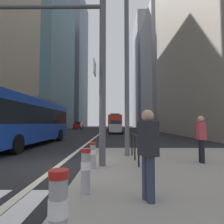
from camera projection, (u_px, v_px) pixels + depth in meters
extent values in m
plane|color=black|center=(99.00, 134.00, 26.75)|extent=(160.00, 160.00, 0.00)
cube|color=beige|center=(103.00, 131.00, 36.73)|extent=(0.20, 80.00, 0.01)
cube|color=slate|center=(44.00, 63.00, 49.47)|extent=(11.31, 22.92, 34.24)
cube|color=slate|center=(67.00, 62.00, 75.13)|extent=(13.21, 21.88, 51.44)
cube|color=#9E9EA3|center=(169.00, 72.00, 51.21)|extent=(12.79, 17.65, 30.38)
cube|color=gray|center=(153.00, 74.00, 71.46)|extent=(13.85, 17.73, 39.76)
cube|color=#14389E|center=(27.00, 121.00, 13.18)|extent=(2.69, 11.23, 2.75)
cube|color=black|center=(27.00, 116.00, 13.20)|extent=(2.72, 11.00, 1.10)
cube|color=#4C4C51|center=(38.00, 101.00, 14.95)|extent=(1.82, 4.06, 0.30)
cylinder|color=black|center=(17.00, 144.00, 9.51)|extent=(0.32, 1.00, 1.00)
cylinder|color=black|center=(60.00, 135.00, 16.65)|extent=(0.32, 1.00, 1.00)
cylinder|color=black|center=(32.00, 135.00, 16.71)|extent=(0.32, 1.00, 1.00)
cube|color=red|center=(115.00, 122.00, 39.67)|extent=(2.51, 11.36, 2.75)
cube|color=black|center=(115.00, 121.00, 39.69)|extent=(2.55, 11.13, 1.10)
cube|color=#4C4C51|center=(115.00, 115.00, 38.06)|extent=(1.75, 4.09, 0.30)
cylinder|color=black|center=(109.00, 128.00, 43.23)|extent=(0.30, 1.00, 1.00)
cylinder|color=black|center=(120.00, 128.00, 43.22)|extent=(0.30, 1.00, 1.00)
cylinder|color=black|center=(109.00, 129.00, 35.98)|extent=(0.30, 1.00, 1.00)
cylinder|color=black|center=(121.00, 129.00, 35.97)|extent=(0.30, 1.00, 1.00)
cube|color=#198456|center=(118.00, 123.00, 63.50)|extent=(2.81, 10.95, 2.75)
cube|color=black|center=(118.00, 122.00, 63.53)|extent=(2.85, 10.74, 1.10)
cube|color=#4C4C51|center=(118.00, 118.00, 61.97)|extent=(1.86, 3.97, 0.30)
cylinder|color=black|center=(115.00, 126.00, 66.95)|extent=(0.33, 1.01, 1.00)
cylinder|color=black|center=(121.00, 126.00, 66.87)|extent=(0.33, 1.01, 1.00)
cylinder|color=black|center=(114.00, 127.00, 60.00)|extent=(0.33, 1.01, 1.00)
cylinder|color=black|center=(122.00, 127.00, 59.91)|extent=(0.33, 1.01, 1.00)
cube|color=maroon|center=(79.00, 126.00, 50.00)|extent=(1.98, 4.67, 1.10)
cube|color=black|center=(79.00, 123.00, 50.20)|extent=(1.60, 2.55, 0.52)
cylinder|color=black|center=(81.00, 128.00, 48.36)|extent=(0.25, 0.65, 0.64)
cylinder|color=black|center=(74.00, 128.00, 48.45)|extent=(0.25, 0.65, 0.64)
cylinder|color=black|center=(83.00, 128.00, 51.48)|extent=(0.25, 0.65, 0.64)
cylinder|color=black|center=(77.00, 128.00, 51.57)|extent=(0.25, 0.65, 0.64)
cube|color=silver|center=(116.00, 128.00, 28.26)|extent=(1.89, 4.39, 1.10)
cube|color=black|center=(116.00, 122.00, 28.16)|extent=(1.55, 2.39, 0.52)
cylinder|color=black|center=(110.00, 131.00, 29.73)|extent=(0.24, 0.65, 0.64)
cylinder|color=black|center=(122.00, 131.00, 29.68)|extent=(0.24, 0.65, 0.64)
cylinder|color=black|center=(109.00, 132.00, 26.78)|extent=(0.24, 0.65, 0.64)
cylinder|color=black|center=(122.00, 132.00, 26.73)|extent=(0.24, 0.65, 0.64)
cube|color=black|center=(116.00, 126.00, 50.89)|extent=(1.92, 4.34, 1.10)
cube|color=black|center=(116.00, 123.00, 50.79)|extent=(1.57, 2.36, 0.52)
cylinder|color=black|center=(113.00, 128.00, 52.34)|extent=(0.24, 0.65, 0.64)
cylinder|color=black|center=(119.00, 128.00, 52.27)|extent=(0.24, 0.65, 0.64)
cylinder|color=black|center=(112.00, 128.00, 49.44)|extent=(0.24, 0.65, 0.64)
cylinder|color=black|center=(119.00, 128.00, 49.37)|extent=(0.24, 0.65, 0.64)
cylinder|color=#515156|center=(103.00, 75.00, 6.44)|extent=(0.22, 0.22, 6.00)
cylinder|color=#515156|center=(13.00, 7.00, 6.60)|extent=(6.24, 0.14, 0.14)
cube|color=white|center=(95.00, 68.00, 6.27)|extent=(0.04, 0.60, 0.44)
cylinder|color=#56565B|center=(127.00, 64.00, 8.41)|extent=(0.20, 0.20, 8.00)
cylinder|color=#99999E|center=(58.00, 220.00, 1.82)|extent=(0.18, 0.18, 0.94)
cylinder|color=white|center=(58.00, 208.00, 1.83)|extent=(0.19, 0.19, 0.17)
cylinder|color=#B21E19|center=(59.00, 174.00, 1.84)|extent=(0.20, 0.20, 0.08)
cylinder|color=#99999E|center=(86.00, 171.00, 3.80)|extent=(0.18, 0.18, 0.88)
cylinder|color=white|center=(86.00, 166.00, 3.81)|extent=(0.19, 0.19, 0.16)
cylinder|color=#B21E19|center=(86.00, 151.00, 3.82)|extent=(0.20, 0.20, 0.08)
cylinder|color=#99999E|center=(93.00, 155.00, 5.92)|extent=(0.18, 0.18, 0.80)
cylinder|color=white|center=(93.00, 152.00, 5.93)|extent=(0.19, 0.19, 0.14)
cylinder|color=#B21E19|center=(93.00, 144.00, 5.94)|extent=(0.20, 0.20, 0.08)
cylinder|color=black|center=(144.00, 158.00, 5.00)|extent=(0.06, 0.06, 0.95)
cylinder|color=black|center=(139.00, 152.00, 6.10)|extent=(0.06, 0.06, 0.95)
cylinder|color=black|center=(135.00, 148.00, 7.20)|extent=(0.06, 0.06, 0.95)
cylinder|color=black|center=(132.00, 144.00, 8.30)|extent=(0.06, 0.06, 0.95)
cylinder|color=black|center=(136.00, 136.00, 6.68)|extent=(0.06, 3.31, 0.06)
cylinder|color=#2D334C|center=(151.00, 179.00, 3.37)|extent=(0.15, 0.15, 0.80)
cylinder|color=#2D334C|center=(146.00, 177.00, 3.52)|extent=(0.15, 0.15, 0.80)
cube|color=#232328|center=(148.00, 139.00, 3.49)|extent=(0.36, 0.44, 0.62)
sphere|color=tan|center=(148.00, 116.00, 3.52)|extent=(0.22, 0.22, 0.22)
cylinder|color=black|center=(202.00, 151.00, 6.69)|extent=(0.15, 0.15, 0.81)
cylinder|color=black|center=(201.00, 151.00, 6.85)|extent=(0.15, 0.15, 0.81)
cube|color=#B73D42|center=(201.00, 131.00, 6.81)|extent=(0.28, 0.40, 0.62)
sphere|color=tan|center=(201.00, 119.00, 6.84)|extent=(0.22, 0.22, 0.22)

